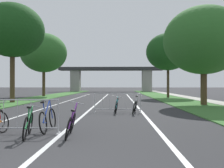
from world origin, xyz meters
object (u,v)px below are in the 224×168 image
(bicycle_silver_4, at_px, (135,106))
(tree_right_cypress_far, at_px, (204,40))
(crowd_barrier_nearest, at_px, (17,117))
(tree_left_maple_mid, at_px, (12,30))
(bicycle_blue_1, at_px, (48,119))
(bicycle_teal_5, at_px, (116,107))
(tree_left_oak_near, at_px, (44,53))
(tree_right_pine_near, at_px, (168,52))
(bicycle_purple_3, at_px, (71,124))
(crowd_barrier_second, at_px, (118,103))
(bicycle_green_2, at_px, (28,124))

(bicycle_silver_4, bearing_deg, tree_right_cypress_far, 54.94)
(crowd_barrier_nearest, bearing_deg, tree_left_maple_mid, 113.39)
(bicycle_blue_1, bearing_deg, tree_left_maple_mid, 117.69)
(bicycle_blue_1, relative_size, bicycle_silver_4, 1.00)
(bicycle_silver_4, xyz_separation_m, bicycle_teal_5, (-0.98, 0.09, -0.03))
(tree_left_oak_near, xyz_separation_m, bicycle_silver_4, (10.47, -19.31, -5.21))
(tree_right_pine_near, bearing_deg, tree_right_cypress_far, -87.52)
(crowd_barrier_nearest, height_order, bicycle_blue_1, crowd_barrier_nearest)
(crowd_barrier_nearest, relative_size, bicycle_teal_5, 1.51)
(crowd_barrier_nearest, height_order, bicycle_silver_4, crowd_barrier_nearest)
(tree_left_oak_near, height_order, tree_right_pine_near, tree_left_oak_near)
(crowd_barrier_nearest, bearing_deg, tree_right_pine_near, 68.42)
(bicycle_silver_4, bearing_deg, tree_left_oak_near, 127.30)
(tree_left_oak_near, xyz_separation_m, bicycle_teal_5, (9.49, -19.22, -5.24))
(tree_right_pine_near, distance_m, bicycle_blue_1, 23.64)
(bicycle_teal_5, bearing_deg, bicycle_silver_4, -7.86)
(tree_right_cypress_far, xyz_separation_m, bicycle_purple_3, (-7.55, -11.54, -4.37))
(crowd_barrier_second, relative_size, bicycle_silver_4, 1.46)
(tree_left_oak_near, bearing_deg, bicycle_purple_3, -71.91)
(crowd_barrier_nearest, bearing_deg, tree_left_oak_near, 104.77)
(bicycle_green_2, bearing_deg, crowd_barrier_nearest, 123.74)
(tree_left_maple_mid, relative_size, bicycle_silver_4, 4.72)
(tree_left_oak_near, distance_m, crowd_barrier_second, 21.73)
(tree_right_cypress_far, relative_size, tree_right_pine_near, 0.96)
(tree_right_pine_near, relative_size, bicycle_teal_5, 4.46)
(tree_right_pine_near, relative_size, crowd_barrier_nearest, 2.95)
(tree_right_pine_near, height_order, bicycle_teal_5, tree_right_pine_near)
(tree_right_cypress_far, bearing_deg, bicycle_purple_3, -123.22)
(tree_left_oak_near, bearing_deg, bicycle_blue_1, -73.23)
(bicycle_silver_4, bearing_deg, bicycle_green_2, -110.15)
(tree_right_pine_near, xyz_separation_m, bicycle_silver_4, (-4.87, -16.56, -4.94))
(bicycle_purple_3, distance_m, bicycle_silver_4, 6.37)
(tree_left_maple_mid, relative_size, crowd_barrier_nearest, 3.25)
(bicycle_green_2, distance_m, bicycle_silver_4, 6.99)
(crowd_barrier_nearest, relative_size, bicycle_blue_1, 1.46)
(tree_left_oak_near, distance_m, bicycle_purple_3, 27.11)
(tree_right_cypress_far, distance_m, bicycle_blue_1, 14.31)
(tree_right_pine_near, xyz_separation_m, bicycle_blue_1, (-7.97, -21.70, -4.93))
(tree_left_maple_mid, distance_m, bicycle_teal_5, 12.79)
(bicycle_green_2, distance_m, bicycle_teal_5, 6.66)
(tree_right_cypress_far, bearing_deg, bicycle_green_2, -126.79)
(crowd_barrier_nearest, distance_m, bicycle_purple_3, 1.74)
(crowd_barrier_nearest, xyz_separation_m, bicycle_purple_3, (1.69, -0.37, -0.17))
(tree_left_oak_near, xyz_separation_m, crowd_barrier_nearest, (6.57, -24.92, -5.07))
(crowd_barrier_second, bearing_deg, bicycle_green_2, -110.61)
(tree_right_pine_near, relative_size, bicycle_green_2, 4.55)
(bicycle_purple_3, bearing_deg, bicycle_blue_1, 133.39)
(bicycle_purple_3, bearing_deg, bicycle_green_2, -176.72)
(bicycle_blue_1, xyz_separation_m, bicycle_green_2, (-0.28, -0.98, -0.02))
(tree_left_oak_near, xyz_separation_m, bicycle_green_2, (7.08, -25.43, -5.23))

